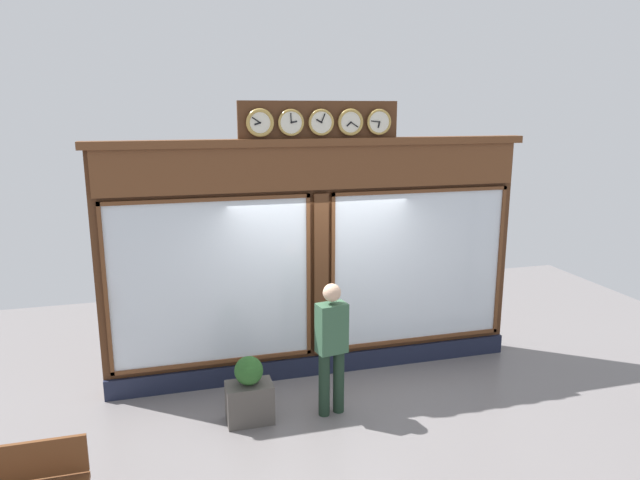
% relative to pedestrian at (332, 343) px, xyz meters
% --- Properties ---
extents(shop_facade, '(5.97, 0.42, 3.83)m').
position_rel_pedestrian_xyz_m(shop_facade, '(-0.16, -1.23, 0.77)').
color(shop_facade, '#4C2B16').
rests_on(shop_facade, ground_plane).
extents(pedestrian, '(0.39, 0.28, 1.69)m').
position_rel_pedestrian_xyz_m(pedestrian, '(0.00, 0.00, 0.00)').
color(pedestrian, '#1C2F21').
rests_on(pedestrian, ground_plane).
extents(planter_box, '(0.56, 0.36, 0.49)m').
position_rel_pedestrian_xyz_m(planter_box, '(1.01, -0.08, -0.68)').
color(planter_box, '#4C4742').
rests_on(planter_box, ground_plane).
extents(planter_shrub, '(0.35, 0.35, 0.35)m').
position_rel_pedestrian_xyz_m(planter_shrub, '(1.01, -0.08, -0.26)').
color(planter_shrub, '#285623').
rests_on(planter_shrub, planter_box).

